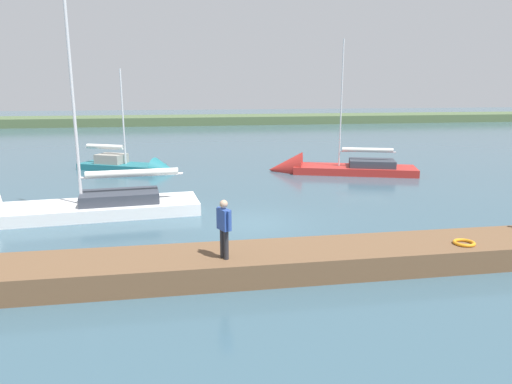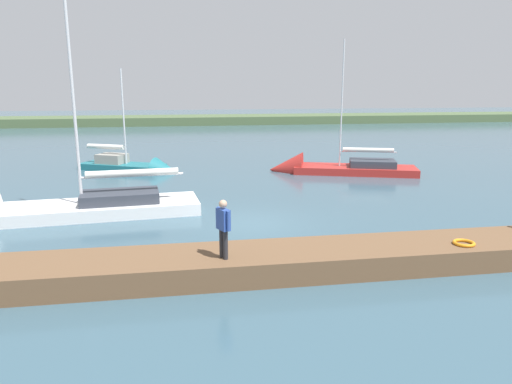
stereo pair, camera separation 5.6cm
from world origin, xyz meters
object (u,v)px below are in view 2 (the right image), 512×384
(life_ring_buoy, at_px, (464,243))
(sailboat_far_right, at_px, (326,170))
(sailboat_behind_pier, at_px, (137,169))
(sailboat_near_dock, at_px, (45,214))
(person_on_dock, at_px, (223,225))

(life_ring_buoy, xyz_separation_m, sailboat_far_right, (-0.84, -16.28, -0.60))
(sailboat_behind_pier, relative_size, sailboat_near_dock, 0.69)
(life_ring_buoy, xyz_separation_m, sailboat_behind_pier, (11.43, -19.04, -0.66))
(sailboat_behind_pier, relative_size, person_on_dock, 4.47)
(life_ring_buoy, distance_m, sailboat_behind_pier, 22.22)
(sailboat_far_right, height_order, person_on_dock, sailboat_far_right)
(sailboat_far_right, distance_m, person_on_dock, 18.26)
(sailboat_near_dock, relative_size, person_on_dock, 6.45)
(sailboat_behind_pier, xyz_separation_m, person_on_dock, (-4.05, 18.99, 1.59))
(person_on_dock, bearing_deg, sailboat_behind_pier, -102.73)
(life_ring_buoy, height_order, sailboat_near_dock, sailboat_near_dock)
(life_ring_buoy, height_order, sailboat_far_right, sailboat_far_right)
(sailboat_behind_pier, xyz_separation_m, sailboat_near_dock, (2.82, 11.19, 0.07))
(person_on_dock, bearing_deg, sailboat_far_right, -141.62)
(sailboat_behind_pier, bearing_deg, life_ring_buoy, -32.37)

